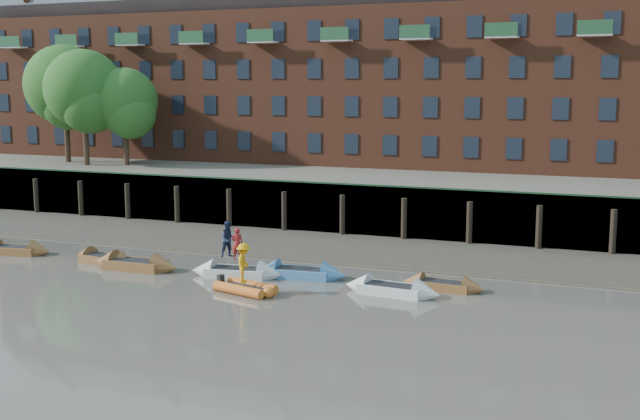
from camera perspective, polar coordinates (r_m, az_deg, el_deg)
The scene contains 18 objects.
ground at distance 30.50m, azimuth -9.06°, elevation -9.19°, with size 220.00×220.00×0.00m, color #5D5850.
foreshore at distance 46.36m, azimuth 2.32°, elevation -2.81°, with size 110.00×8.00×0.50m, color #3D382F.
mud_band at distance 43.24m, azimuth 0.83°, elevation -3.67°, with size 110.00×1.60×0.10m, color #4C4336.
river_wall at distance 50.17m, azimuth 3.99°, elevation -0.08°, with size 110.00×1.23×3.30m.
bank_terrace at distance 63.16m, azimuth 7.74°, elevation 1.72°, with size 110.00×28.00×3.20m, color #5E594D.
apartment_terrace at distance 63.73m, azimuth 8.17°, elevation 11.89°, with size 80.60×15.56×20.98m.
tree_cluster at distance 66.12m, azimuth -16.42°, elevation 8.20°, with size 11.76×7.74×9.40m.
rowboat_0 at distance 48.20m, azimuth -20.87°, elevation -2.68°, with size 4.51×1.93×1.27m.
rowboat_1 at distance 44.29m, azimuth -15.10°, elevation -3.39°, with size 4.34×2.00×1.21m.
rowboat_2 at distance 42.42m, azimuth -13.00°, elevation -3.80°, with size 4.90×1.49×1.42m.
rowboat_3 at distance 39.90m, azimuth -5.94°, elevation -4.43°, with size 4.85×2.07×1.36m.
rowboat_4 at distance 39.58m, azimuth -1.41°, elevation -4.50°, with size 4.78×1.82×1.35m.
rowboat_5 at distance 36.59m, azimuth 5.12°, elevation -5.66°, with size 4.68×1.72×1.33m.
rowboat_6 at distance 37.74m, azimuth 8.73°, elevation -5.32°, with size 4.04×1.39×1.15m.
rib_tender at distance 36.86m, azimuth -5.19°, elevation -5.55°, with size 3.17×2.16×0.53m.
person_rower_a at distance 39.48m, azimuth -5.91°, elevation -2.40°, with size 0.58×0.38×1.58m, color maroon.
person_rower_b at distance 40.01m, azimuth -6.51°, elevation -2.08°, with size 0.89×0.69×1.82m, color #19233F.
person_rib_crew at distance 36.60m, azimuth -5.45°, elevation -3.77°, with size 1.18×0.68×1.82m, color orange.
Camera 1 is at (14.94, -24.87, 9.42)m, focal length 45.00 mm.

